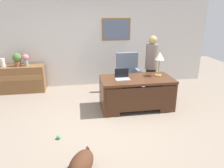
# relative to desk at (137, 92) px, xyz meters

# --- Properties ---
(ground_plane) EXTENTS (12.00, 12.00, 0.00)m
(ground_plane) POSITION_rel_desk_xyz_m (-0.77, -0.64, -0.40)
(ground_plane) COLOR gray
(back_wall) EXTENTS (7.00, 0.16, 2.70)m
(back_wall) POSITION_rel_desk_xyz_m (-0.77, 1.96, 0.96)
(back_wall) COLOR silver
(back_wall) RESTS_ON ground_plane
(desk) EXTENTS (1.65, 0.86, 0.73)m
(desk) POSITION_rel_desk_xyz_m (0.00, 0.00, 0.00)
(desk) COLOR #4C2B19
(desk) RESTS_ON ground_plane
(credenza) EXTENTS (1.47, 0.50, 0.75)m
(credenza) POSITION_rel_desk_xyz_m (-3.01, 1.61, -0.02)
(credenza) COLOR brown
(credenza) RESTS_ON ground_plane
(armchair) EXTENTS (0.60, 0.59, 1.12)m
(armchair) POSITION_rel_desk_xyz_m (0.03, 0.99, 0.10)
(armchair) COLOR slate
(armchair) RESTS_ON ground_plane
(person_standing) EXTENTS (0.32, 0.32, 1.62)m
(person_standing) POSITION_rel_desk_xyz_m (0.56, 0.64, 0.44)
(person_standing) COLOR #262323
(person_standing) RESTS_ON ground_plane
(dog_lying) EXTENTS (0.52, 0.69, 0.30)m
(dog_lying) POSITION_rel_desk_xyz_m (-1.36, -2.00, -0.24)
(dog_lying) COLOR #472819
(dog_lying) RESTS_ON ground_plane
(laptop) EXTENTS (0.32, 0.22, 0.22)m
(laptop) POSITION_rel_desk_xyz_m (-0.34, 0.03, 0.39)
(laptop) COLOR #B2B5BA
(laptop) RESTS_ON desk
(desk_lamp) EXTENTS (0.22, 0.22, 0.57)m
(desk_lamp) POSITION_rel_desk_xyz_m (0.55, 0.13, 0.78)
(desk_lamp) COLOR #9E8447
(desk_lamp) RESTS_ON desk
(vase_with_flowers) EXTENTS (0.17, 0.17, 0.32)m
(vase_with_flowers) POSITION_rel_desk_xyz_m (-2.73, 1.61, 0.54)
(vase_with_flowers) COLOR gray
(vase_with_flowers) RESTS_ON credenza
(vase_empty) EXTENTS (0.12, 0.12, 0.23)m
(vase_empty) POSITION_rel_desk_xyz_m (-3.33, 1.61, 0.46)
(vase_empty) COLOR silver
(vase_empty) RESTS_ON credenza
(potted_plant) EXTENTS (0.24, 0.24, 0.36)m
(potted_plant) POSITION_rel_desk_xyz_m (-2.95, 1.61, 0.55)
(potted_plant) COLOR brown
(potted_plant) RESTS_ON credenza
(dog_toy_ball) EXTENTS (0.07, 0.07, 0.07)m
(dog_toy_ball) POSITION_rel_desk_xyz_m (-1.73, -1.04, -0.36)
(dog_toy_ball) COLOR green
(dog_toy_ball) RESTS_ON ground_plane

